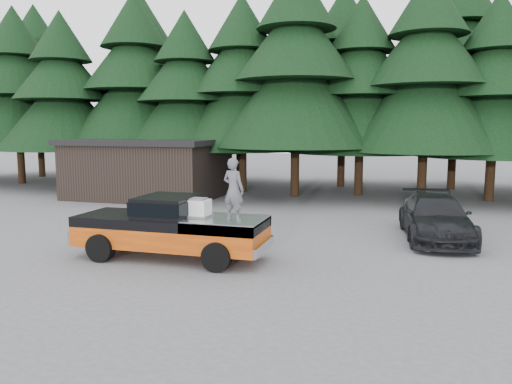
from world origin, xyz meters
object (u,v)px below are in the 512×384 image
(pickup_truck, at_px, (171,237))
(man_on_bed, at_px, (233,190))
(parked_car, at_px, (435,218))
(utility_building, at_px, (149,168))
(air_compressor, at_px, (197,209))

(pickup_truck, xyz_separation_m, man_on_bed, (2.12, -0.30, 1.57))
(pickup_truck, distance_m, parked_car, 9.38)
(parked_car, distance_m, utility_building, 16.72)
(air_compressor, bearing_deg, utility_building, 124.93)
(pickup_truck, bearing_deg, air_compressor, -0.80)
(pickup_truck, distance_m, man_on_bed, 2.66)
(pickup_truck, height_order, air_compressor, air_compressor)
(air_compressor, relative_size, man_on_bed, 0.40)
(pickup_truck, height_order, parked_car, parked_car)
(air_compressor, bearing_deg, man_on_bed, -11.64)
(man_on_bed, relative_size, parked_car, 0.33)
(pickup_truck, bearing_deg, utility_building, 120.91)
(utility_building, bearing_deg, air_compressor, -56.19)
(air_compressor, xyz_separation_m, utility_building, (-8.10, 12.09, 0.09))
(parked_car, xyz_separation_m, utility_building, (-15.14, 7.03, 0.88))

